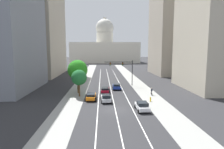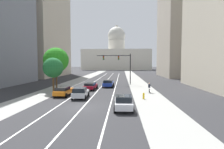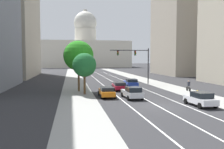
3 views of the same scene
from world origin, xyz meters
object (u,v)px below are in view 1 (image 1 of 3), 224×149
Objects in this scene: car_crimson at (105,90)px; traffic_signal_mast at (124,68)px; car_orange at (91,96)px; capitol_building at (105,49)px; cyclist at (152,91)px; street_tree_mid_left at (78,70)px; fire_hydrant at (150,99)px; street_tree_near_left at (79,78)px; car_blue at (117,86)px; car_silver at (106,98)px; car_white at (142,106)px.

car_crimson is 0.60× the size of traffic_signal_mast.
capitol_building is at bearing -0.82° from car_orange.
cyclist is 0.22× the size of street_tree_mid_left.
capitol_building is 111.81m from car_crimson.
fire_hydrant is (12.03, -2.03, -0.28)m from car_orange.
fire_hydrant is at bearing -18.84° from street_tree_near_left.
car_orange is 12.30m from car_blue.
car_silver is 8.98m from fire_hydrant.
car_orange is at bearing -47.40° from street_tree_near_left.
traffic_signal_mast is (8.53, 15.49, 4.53)m from car_orange.
car_blue reaches higher than fire_hydrant.
car_white is 19.59m from street_tree_mid_left.
street_tree_near_left is 0.75× the size of street_tree_mid_left.
capitol_building is 11.86× the size of car_silver.
car_crimson is at bearing -90.79° from capitol_building.
street_tree_mid_left reaches higher than cyclist.
car_silver is at bearing 168.46° from car_blue.
car_crimson is 0.60× the size of street_tree_mid_left.
fire_hydrant is (3.50, -17.52, -4.81)m from traffic_signal_mast.
capitol_building reaches higher than car_white.
car_blue reaches higher than car_orange.
car_blue is 14.04m from fire_hydrant.
car_white is at bearing -87.92° from capitol_building.
car_silver is at bearing -90.73° from capitol_building.
car_white is 0.71× the size of street_tree_near_left.
traffic_signal_mast reaches higher than fire_hydrant.
traffic_signal_mast is (2.44, 4.80, 4.49)m from car_blue.
car_crimson is 1.13× the size of car_white.
capitol_building is at bearing 0.28° from car_white.
traffic_signal_mast is (-0.61, 23.29, 4.49)m from car_white.
car_crimson is at bearing 136.21° from fire_hydrant.
car_crimson is at bearing 31.46° from street_tree_near_left.
traffic_signal_mast reaches higher than car_silver.
cyclist is (13.65, 3.49, 0.10)m from car_orange.
car_silver is at bearing 43.59° from car_white.
street_tree_mid_left is at bearing 151.57° from fire_hydrant.
car_silver is 12.85m from car_blue.
cyclist reaches higher than car_orange.
fire_hydrant is at bearing -131.11° from car_crimson.
traffic_signal_mast is at bearing -24.85° from car_blue.
car_white is at bearing -129.07° from car_orange.
traffic_signal_mast is at bearing 37.18° from street_tree_mid_left.
street_tree_near_left reaches higher than fire_hydrant.
capitol_building is at bearing 85.87° from street_tree_mid_left.
car_silver is 0.74× the size of street_tree_near_left.
car_orange is 12.20m from fire_hydrant.
car_crimson is 7.67m from street_tree_near_left.
car_silver is at bearing -39.55° from street_tree_near_left.
capitol_building is at bearing 86.34° from street_tree_near_left.
car_crimson is (-1.53, -111.37, -9.86)m from capitol_building.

